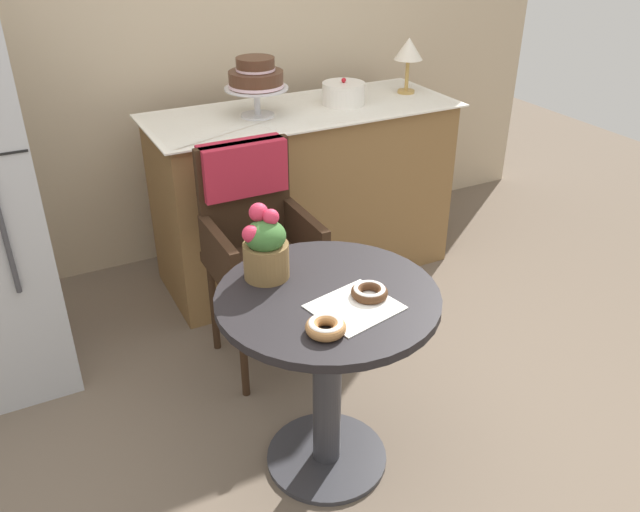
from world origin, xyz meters
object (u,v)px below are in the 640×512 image
tiered_cake_stand (256,78)px  donut_front (326,326)px  flower_vase (265,247)px  wicker_chair (254,221)px  cafe_table (327,348)px  donut_mid (369,292)px  table_lamp (409,51)px  round_layer_cake (343,93)px

tiered_cake_stand → donut_front: bearing=-105.5°
donut_front → flower_vase: (-0.03, 0.37, 0.09)m
wicker_chair → donut_front: bearing=-96.9°
cafe_table → donut_front: bearing=-119.4°
donut_mid → wicker_chair: bearing=94.2°
table_lamp → donut_front: bearing=-130.2°
cafe_table → donut_mid: donut_mid is taller
tiered_cake_stand → round_layer_cake: 0.48m
flower_vase → round_layer_cake: (0.90, 1.10, 0.12)m
wicker_chair → table_lamp: 1.35m
donut_mid → cafe_table: bearing=144.9°
wicker_chair → round_layer_cake: size_ratio=4.45×
tiered_cake_stand → flower_vase: bearing=-111.5°
wicker_chair → tiered_cake_stand: 0.75m
cafe_table → tiered_cake_stand: tiered_cake_stand is taller
donut_front → donut_mid: donut_front is taller
donut_mid → round_layer_cake: 1.54m
table_lamp → wicker_chair: bearing=-152.7°
cafe_table → round_layer_cake: (0.77, 1.29, 0.45)m
wicker_chair → flower_vase: size_ratio=3.86×
donut_mid → flower_vase: size_ratio=0.47×
donut_mid → tiered_cake_stand: 1.43m
flower_vase → cafe_table: bearing=-55.9°
donut_mid → flower_vase: bearing=131.7°
round_layer_cake → table_lamp: 0.43m
flower_vase → round_layer_cake: size_ratio=1.15×
cafe_table → table_lamp: (1.17, 1.33, 0.61)m
flower_vase → round_layer_cake: 1.43m
wicker_chair → tiered_cake_stand: tiered_cake_stand is taller
cafe_table → flower_vase: flower_vase is taller
cafe_table → wicker_chair: (0.05, 0.75, 0.13)m
wicker_chair → round_layer_cake: (0.72, 0.55, 0.31)m
wicker_chair → flower_vase: flower_vase is taller
cafe_table → donut_front: (-0.10, -0.18, 0.23)m
flower_vase → tiered_cake_stand: 1.22m
donut_front → flower_vase: 0.38m
table_lamp → cafe_table: bearing=-131.5°
cafe_table → donut_front: donut_front is taller
table_lamp → tiered_cake_stand: bearing=-178.3°
donut_front → tiered_cake_stand: (0.41, 1.48, 0.34)m
donut_front → tiered_cake_stand: 1.58m
cafe_table → wicker_chair: bearing=86.3°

